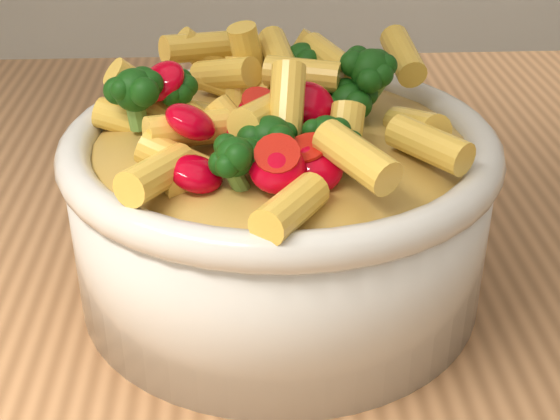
{
  "coord_description": "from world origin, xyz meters",
  "views": [
    {
      "loc": [
        -0.05,
        -0.38,
        1.16
      ],
      "look_at": [
        -0.04,
        -0.01,
        0.95
      ],
      "focal_mm": 50.0,
      "sensor_mm": 36.0,
      "label": 1
    }
  ],
  "objects": [
    {
      "name": "table",
      "position": [
        0.0,
        0.0,
        0.8
      ],
      "size": [
        1.2,
        0.8,
        0.9
      ],
      "color": "#B27A4C",
      "rests_on": "ground"
    },
    {
      "name": "serving_bowl",
      "position": [
        -0.04,
        -0.01,
        0.95
      ],
      "size": [
        0.23,
        0.23,
        0.1
      ],
      "color": "silver",
      "rests_on": "table"
    },
    {
      "name": "pasta_salad",
      "position": [
        -0.04,
        -0.01,
        1.01
      ],
      "size": [
        0.18,
        0.18,
        0.04
      ],
      "color": "#FFD150",
      "rests_on": "serving_bowl"
    }
  ]
}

